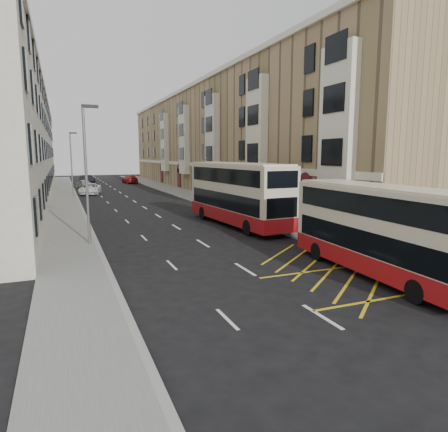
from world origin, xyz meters
name	(u,v)px	position (x,y,z in m)	size (l,w,h in m)	color
ground	(290,297)	(0.00, 0.00, 0.00)	(200.00, 200.00, 0.00)	black
pavement_right	(211,201)	(8.00, 30.00, 0.07)	(4.00, 120.00, 0.15)	slate
pavement_left	(65,208)	(-7.50, 30.00, 0.07)	(3.00, 120.00, 0.15)	slate
kerb_right	(195,202)	(6.00, 30.00, 0.07)	(0.25, 120.00, 0.15)	gray
kerb_left	(81,207)	(-6.00, 30.00, 0.07)	(0.25, 120.00, 0.15)	gray
road_markings	(121,193)	(0.00, 45.00, 0.01)	(10.00, 110.00, 0.01)	silver
terrace_right	(218,140)	(14.88, 45.38, 7.52)	(10.75, 79.00, 15.25)	tan
terrace_left	(11,145)	(-13.43, 45.50, 6.52)	(9.18, 79.00, 13.25)	beige
guard_railing	(332,235)	(6.25, 5.75, 0.86)	(0.06, 6.56, 1.01)	#B02514
street_lamp_near	(87,167)	(-6.35, 12.00, 4.64)	(0.93, 0.18, 8.00)	gray
street_lamp_far	(72,160)	(-6.35, 42.00, 4.64)	(0.93, 0.18, 8.00)	gray
double_decker_front	(380,231)	(5.00, 0.84, 2.04)	(2.79, 10.16, 4.02)	beige
double_decker_rear	(238,194)	(4.53, 14.96, 2.41)	(3.53, 12.01, 4.73)	beige
pedestrian_mid	(415,238)	(9.08, 2.60, 1.06)	(0.89, 0.69, 1.83)	black
pedestrian_far	(363,236)	(7.44, 4.59, 0.92)	(0.90, 0.38, 1.54)	black
white_van	(90,189)	(-4.15, 44.69, 0.75)	(2.49, 5.39, 1.50)	white
car_silver	(85,184)	(-4.28, 54.57, 0.72)	(1.71, 4.25, 1.45)	#9FA1A6
car_dark	(87,179)	(-3.09, 68.07, 0.76)	(1.61, 4.61, 1.52)	black
car_red	(130,179)	(4.45, 64.80, 0.78)	(2.18, 5.35, 1.55)	#A01614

